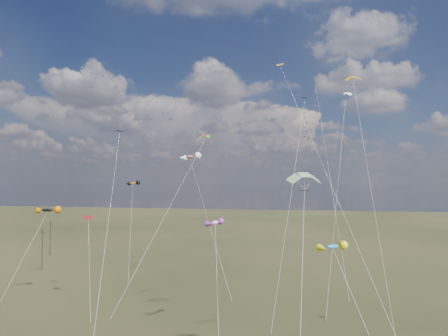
% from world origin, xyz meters
% --- Properties ---
extents(utility_pole_near, '(1.40, 0.20, 8.00)m').
position_xyz_m(utility_pole_near, '(-38.00, 30.00, 4.09)').
color(utility_pole_near, black).
rests_on(utility_pole_near, ground).
extents(utility_pole_far, '(1.40, 0.20, 8.00)m').
position_xyz_m(utility_pole_far, '(-46.00, 44.00, 4.09)').
color(utility_pole_far, black).
rests_on(utility_pole_far, ground).
extents(diamond_black_high, '(4.71, 20.71, 30.64)m').
position_xyz_m(diamond_black_high, '(11.45, 25.18, 25.94)').
color(diamond_black_high, black).
rests_on(diamond_black_high, ground).
extents(diamond_navy_tall, '(4.46, 19.29, 35.81)m').
position_xyz_m(diamond_navy_tall, '(14.02, 37.17, 30.78)').
color(diamond_navy_tall, '#0E0C4C').
rests_on(diamond_navy_tall, ground).
extents(diamond_black_mid, '(6.80, 18.93, 23.92)m').
position_xyz_m(diamond_black_mid, '(-10.87, 5.06, 16.78)').
color(diamond_black_mid, black).
rests_on(diamond_black_mid, ground).
extents(diamond_red_low, '(5.33, 8.05, 12.15)m').
position_xyz_m(diamond_red_low, '(-18.21, 12.41, 9.74)').
color(diamond_red_low, '#A40B15').
rests_on(diamond_red_low, ground).
extents(diamond_orange_center, '(12.42, 26.19, 33.48)m').
position_xyz_m(diamond_orange_center, '(12.12, 8.01, 22.35)').
color(diamond_orange_center, orange).
rests_on(diamond_orange_center, ground).
extents(parafoil_yellow, '(3.27, 18.61, 33.57)m').
position_xyz_m(parafoil_yellow, '(18.95, 24.05, 32.77)').
color(parafoil_yellow, gold).
rests_on(parafoil_yellow, ground).
extents(parafoil_blue_white, '(5.70, 19.55, 32.35)m').
position_xyz_m(parafoil_blue_white, '(18.34, 30.05, 31.53)').
color(parafoil_blue_white, blue).
rests_on(parafoil_blue_white, ground).
extents(parafoil_striped, '(3.18, 16.19, 18.30)m').
position_xyz_m(parafoil_striped, '(11.37, -5.16, 17.57)').
color(parafoil_striped, yellow).
rests_on(parafoil_striped, ground).
extents(parafoil_tricolor, '(9.00, 17.03, 24.93)m').
position_xyz_m(parafoil_tricolor, '(-4.29, 23.05, 24.18)').
color(parafoil_tricolor, yellow).
rests_on(parafoil_tricolor, ground).
extents(novelty_black_orange, '(4.78, 7.38, 13.42)m').
position_xyz_m(novelty_black_orange, '(-25.39, 13.40, 12.85)').
color(novelty_black_orange, black).
rests_on(novelty_black_orange, ground).
extents(novelty_orange_black, '(6.94, 14.54, 17.19)m').
position_xyz_m(novelty_orange_black, '(-22.09, 35.77, 16.59)').
color(novelty_orange_black, orange).
rests_on(novelty_orange_black, ground).
extents(novelty_white_purple, '(2.75, 7.70, 12.97)m').
position_xyz_m(novelty_white_purple, '(1.69, 4.52, 12.46)').
color(novelty_white_purple, silver).
rests_on(novelty_white_purple, ground).
extents(novelty_redwhite_stripe, '(11.78, 13.37, 22.06)m').
position_xyz_m(novelty_redwhite_stripe, '(-8.24, 28.82, 21.31)').
color(novelty_redwhite_stripe, red).
rests_on(novelty_redwhite_stripe, ground).
extents(novelty_blue_yellow, '(5.86, 10.13, 12.24)m').
position_xyz_m(novelty_blue_yellow, '(13.62, -5.63, 11.78)').
color(novelty_blue_yellow, blue).
rests_on(novelty_blue_yellow, ground).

